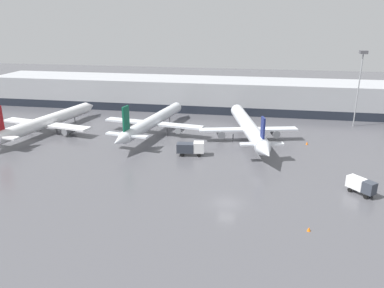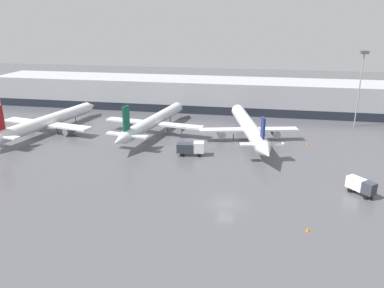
% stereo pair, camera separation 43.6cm
% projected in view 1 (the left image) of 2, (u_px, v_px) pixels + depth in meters
% --- Properties ---
extents(ground_plane, '(320.00, 320.00, 0.00)m').
position_uv_depth(ground_plane, '(227.00, 203.00, 57.06)').
color(ground_plane, '#4C4C51').
extents(terminal_building, '(160.00, 29.52, 9.00)m').
position_uv_depth(terminal_building, '(247.00, 95.00, 113.30)').
color(terminal_building, '#9EA0A5').
rests_on(terminal_building, ground_plane).
extents(parked_jet_0, '(22.38, 38.40, 8.92)m').
position_uv_depth(parked_jet_0, '(248.00, 127.00, 85.29)').
color(parked_jet_0, silver).
rests_on(parked_jet_0, ground_plane).
extents(parked_jet_1, '(24.65, 38.58, 9.36)m').
position_uv_depth(parked_jet_1, '(45.00, 122.00, 91.42)').
color(parked_jet_1, white).
rests_on(parked_jet_1, ground_plane).
extents(parked_jet_2, '(25.07, 36.80, 9.65)m').
position_uv_depth(parked_jet_2, '(153.00, 121.00, 90.05)').
color(parked_jet_2, silver).
rests_on(parked_jet_2, ground_plane).
extents(service_truck_2, '(5.76, 2.77, 2.87)m').
position_uv_depth(service_truck_2, '(191.00, 148.00, 76.37)').
color(service_truck_2, '#2D333D').
rests_on(service_truck_2, ground_plane).
extents(service_truck_3, '(4.24, 4.52, 2.61)m').
position_uv_depth(service_truck_3, '(361.00, 185.00, 59.49)').
color(service_truck_3, silver).
rests_on(service_truck_3, ground_plane).
extents(traffic_cone_0, '(0.49, 0.49, 0.66)m').
position_uv_depth(traffic_cone_0, '(307.00, 143.00, 83.30)').
color(traffic_cone_0, orange).
rests_on(traffic_cone_0, ground_plane).
extents(traffic_cone_1, '(0.51, 0.51, 0.57)m').
position_uv_depth(traffic_cone_1, '(309.00, 229.00, 49.50)').
color(traffic_cone_1, orange).
rests_on(traffic_cone_1, ground_plane).
extents(apron_light_mast_1, '(1.80, 1.80, 19.23)m').
position_uv_depth(apron_light_mast_1, '(361.00, 68.00, 92.74)').
color(apron_light_mast_1, gray).
rests_on(apron_light_mast_1, ground_plane).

